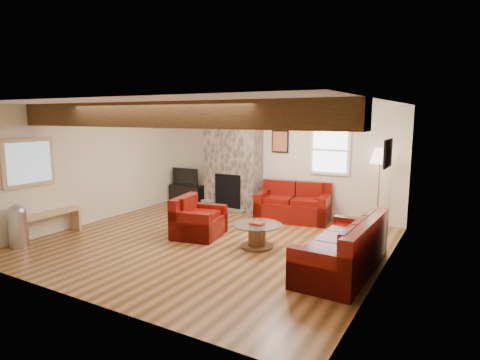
{
  "coord_description": "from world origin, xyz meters",
  "views": [
    {
      "loc": [
        4.01,
        -5.87,
        2.3
      ],
      "look_at": [
        0.4,
        0.4,
        1.13
      ],
      "focal_mm": 30.0,
      "sensor_mm": 36.0,
      "label": 1
    }
  ],
  "objects_px": {
    "floor_lamp": "(380,160)",
    "loveseat": "(293,202)",
    "armchair_red": "(199,217)",
    "tv_cabinet": "(187,194)",
    "television": "(187,176)",
    "sofa_three": "(342,245)",
    "coffee_table": "(257,236)"
  },
  "relations": [
    {
      "from": "tv_cabinet",
      "to": "floor_lamp",
      "type": "distance_m",
      "value": 5.04
    },
    {
      "from": "loveseat",
      "to": "tv_cabinet",
      "type": "bearing_deg",
      "value": 165.68
    },
    {
      "from": "sofa_three",
      "to": "loveseat",
      "type": "bearing_deg",
      "value": -142.02
    },
    {
      "from": "floor_lamp",
      "to": "armchair_red",
      "type": "bearing_deg",
      "value": -140.5
    },
    {
      "from": "loveseat",
      "to": "floor_lamp",
      "type": "relative_size",
      "value": 0.96
    },
    {
      "from": "tv_cabinet",
      "to": "television",
      "type": "height_order",
      "value": "television"
    },
    {
      "from": "loveseat",
      "to": "television",
      "type": "relative_size",
      "value": 1.96
    },
    {
      "from": "tv_cabinet",
      "to": "coffee_table",
      "type": "bearing_deg",
      "value": -35.34
    },
    {
      "from": "tv_cabinet",
      "to": "floor_lamp",
      "type": "bearing_deg",
      "value": 0.23
    },
    {
      "from": "armchair_red",
      "to": "coffee_table",
      "type": "height_order",
      "value": "armchair_red"
    },
    {
      "from": "tv_cabinet",
      "to": "television",
      "type": "distance_m",
      "value": 0.47
    },
    {
      "from": "loveseat",
      "to": "floor_lamp",
      "type": "xyz_separation_m",
      "value": [
        1.74,
        0.32,
        0.99
      ]
    },
    {
      "from": "tv_cabinet",
      "to": "television",
      "type": "relative_size",
      "value": 1.17
    },
    {
      "from": "armchair_red",
      "to": "floor_lamp",
      "type": "bearing_deg",
      "value": -61.36
    },
    {
      "from": "sofa_three",
      "to": "floor_lamp",
      "type": "height_order",
      "value": "floor_lamp"
    },
    {
      "from": "tv_cabinet",
      "to": "floor_lamp",
      "type": "relative_size",
      "value": 0.57
    },
    {
      "from": "armchair_red",
      "to": "tv_cabinet",
      "type": "distance_m",
      "value": 3.11
    },
    {
      "from": "coffee_table",
      "to": "tv_cabinet",
      "type": "relative_size",
      "value": 0.92
    },
    {
      "from": "armchair_red",
      "to": "tv_cabinet",
      "type": "xyz_separation_m",
      "value": [
        -2.06,
        2.32,
        -0.15
      ]
    },
    {
      "from": "armchair_red",
      "to": "floor_lamp",
      "type": "distance_m",
      "value": 3.82
    },
    {
      "from": "television",
      "to": "floor_lamp",
      "type": "relative_size",
      "value": 0.49
    },
    {
      "from": "armchair_red",
      "to": "floor_lamp",
      "type": "relative_size",
      "value": 0.57
    },
    {
      "from": "sofa_three",
      "to": "loveseat",
      "type": "relative_size",
      "value": 1.33
    },
    {
      "from": "sofa_three",
      "to": "coffee_table",
      "type": "bearing_deg",
      "value": -100.03
    },
    {
      "from": "coffee_table",
      "to": "floor_lamp",
      "type": "distance_m",
      "value": 3.09
    },
    {
      "from": "loveseat",
      "to": "television",
      "type": "distance_m",
      "value": 3.19
    },
    {
      "from": "television",
      "to": "floor_lamp",
      "type": "bearing_deg",
      "value": 0.23
    },
    {
      "from": "television",
      "to": "tv_cabinet",
      "type": "bearing_deg",
      "value": 0.0
    },
    {
      "from": "floor_lamp",
      "to": "loveseat",
      "type": "bearing_deg",
      "value": -169.56
    },
    {
      "from": "loveseat",
      "to": "tv_cabinet",
      "type": "height_order",
      "value": "loveseat"
    },
    {
      "from": "tv_cabinet",
      "to": "television",
      "type": "bearing_deg",
      "value": 0.0
    },
    {
      "from": "loveseat",
      "to": "tv_cabinet",
      "type": "distance_m",
      "value": 3.18
    }
  ]
}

